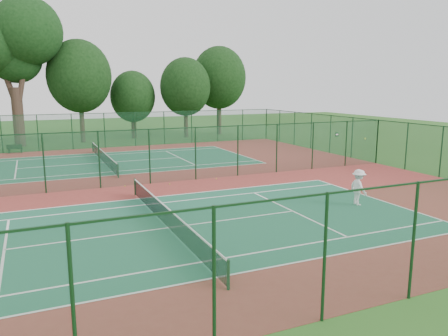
{
  "coord_description": "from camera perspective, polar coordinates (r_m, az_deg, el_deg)",
  "views": [
    {
      "loc": [
        -5.11,
        -26.64,
        6.1
      ],
      "look_at": [
        4.56,
        -4.75,
        1.6
      ],
      "focal_mm": 35.0,
      "sensor_mm": 36.0,
      "label": 1
    }
  ],
  "objects": [
    {
      "name": "tennis_net_near",
      "position": [
        19.19,
        -7.39,
        -6.27
      ],
      "size": [
        0.1,
        12.9,
        0.97
      ],
      "color": "#153B1F",
      "rests_on": "ground"
    },
    {
      "name": "stray_ball_b",
      "position": [
        29.02,
        -1.02,
        -1.39
      ],
      "size": [
        0.07,
        0.07,
        0.07
      ],
      "primitive_type": "sphere",
      "color": "#C5E134",
      "rests_on": "red_pad"
    },
    {
      "name": "evergreen_row",
      "position": [
        51.56,
        -17.44,
        3.37
      ],
      "size": [
        39.0,
        5.0,
        12.0
      ],
      "primitive_type": null,
      "color": "black",
      "rests_on": "ground"
    },
    {
      "name": "fence_south",
      "position": [
        10.94,
        6.36,
        -12.8
      ],
      "size": [
        40.0,
        0.09,
        3.5
      ],
      "color": "#194C2B",
      "rests_on": "ground"
    },
    {
      "name": "big_tree",
      "position": [
        49.61,
        -25.87,
        14.73
      ],
      "size": [
        9.67,
        7.08,
        14.86
      ],
      "color": "#3B2920",
      "rests_on": "ground"
    },
    {
      "name": "stray_ball_a",
      "position": [
        27.55,
        -12.81,
        -2.32
      ],
      "size": [
        0.07,
        0.07,
        0.07
      ],
      "primitive_type": "sphere",
      "color": "gold",
      "rests_on": "red_pad"
    },
    {
      "name": "ground",
      "position": [
        27.8,
        -12.66,
        -2.29
      ],
      "size": [
        120.0,
        120.0,
        0.0
      ],
      "primitive_type": "plane",
      "color": "#285A1C",
      "rests_on": "ground"
    },
    {
      "name": "court_near",
      "position": [
        19.35,
        -7.36,
        -7.77
      ],
      "size": [
        23.77,
        10.97,
        0.01
      ],
      "primitive_type": "cube",
      "color": "#1E6145",
      "rests_on": "red_pad"
    },
    {
      "name": "fence_east",
      "position": [
        36.86,
        19.37,
        3.29
      ],
      "size": [
        0.09,
        36.0,
        3.5
      ],
      "rotation": [
        0.0,
        0.0,
        1.57
      ],
      "color": "#1C5435",
      "rests_on": "ground"
    },
    {
      "name": "bench",
      "position": [
        44.57,
        -25.65,
        2.29
      ],
      "size": [
        1.39,
        0.64,
        0.82
      ],
      "rotation": [
        0.0,
        0.0,
        -0.2
      ],
      "color": "black",
      "rests_on": "red_pad"
    },
    {
      "name": "player_near",
      "position": [
        23.62,
        17.16,
        -2.41
      ],
      "size": [
        0.79,
        1.26,
        1.87
      ],
      "primitive_type": "imported",
      "rotation": [
        0.0,
        0.0,
        1.49
      ],
      "color": "white",
      "rests_on": "court_near"
    },
    {
      "name": "fence_north",
      "position": [
        45.14,
        -17.27,
        4.66
      ],
      "size": [
        40.0,
        0.09,
        3.5
      ],
      "color": "#1B5335",
      "rests_on": "ground"
    },
    {
      "name": "stray_ball_c",
      "position": [
        27.65,
        -7.1,
        -2.08
      ],
      "size": [
        0.07,
        0.07,
        0.07
      ],
      "primitive_type": "sphere",
      "color": "#B0C52D",
      "rests_on": "red_pad"
    },
    {
      "name": "court_far",
      "position": [
        36.52,
        -15.45,
        0.67
      ],
      "size": [
        23.77,
        10.97,
        0.01
      ],
      "primitive_type": "cube",
      "color": "#1D5C3F",
      "rests_on": "red_pad"
    },
    {
      "name": "tennis_net_far",
      "position": [
        36.43,
        -15.49,
        1.49
      ],
      "size": [
        0.1,
        12.9,
        0.97
      ],
      "color": "#153A22",
      "rests_on": "ground"
    },
    {
      "name": "fence_divider",
      "position": [
        27.47,
        -12.81,
        1.29
      ],
      "size": [
        40.0,
        0.09,
        3.5
      ],
      "color": "#1A5031",
      "rests_on": "ground"
    },
    {
      "name": "red_pad",
      "position": [
        27.8,
        -12.66,
        -2.28
      ],
      "size": [
        40.0,
        36.0,
        0.01
      ],
      "primitive_type": "cube",
      "color": "maroon",
      "rests_on": "ground"
    }
  ]
}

